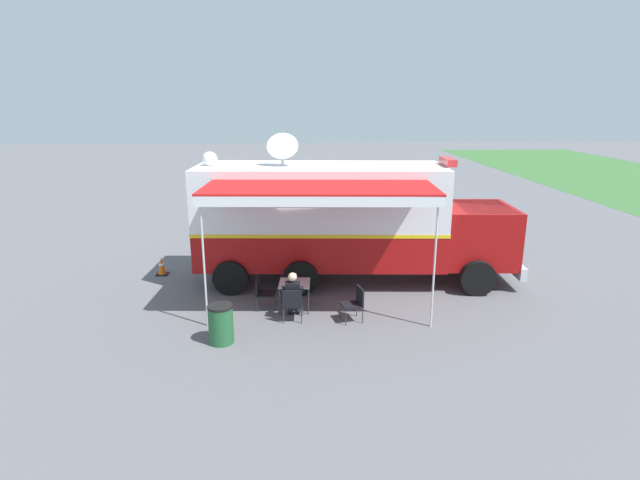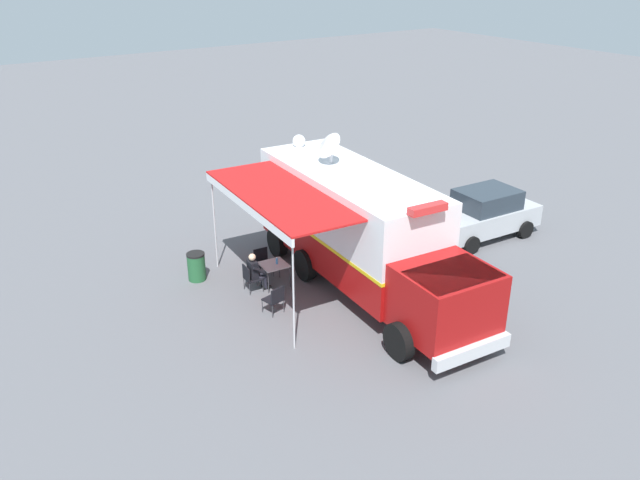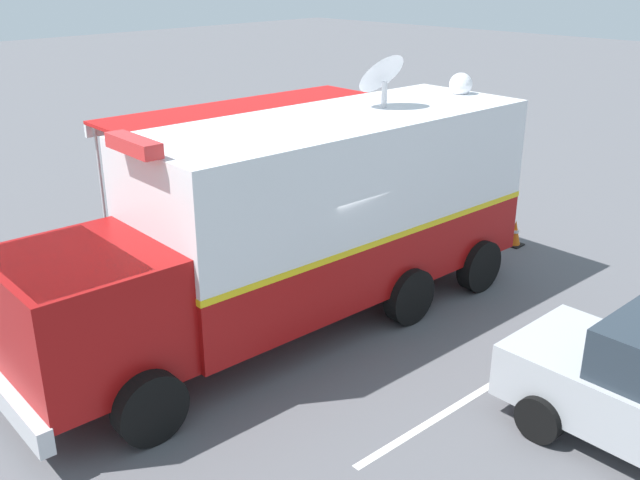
% 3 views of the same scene
% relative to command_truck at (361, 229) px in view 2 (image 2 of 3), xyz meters
% --- Properties ---
extents(ground_plane, '(100.00, 100.00, 0.00)m').
position_rel_command_truck_xyz_m(ground_plane, '(-0.08, -0.74, -1.94)').
color(ground_plane, '#5B5B60').
extents(lot_stripe, '(0.45, 4.80, 0.01)m').
position_rel_command_truck_xyz_m(lot_stripe, '(-3.47, -0.05, -1.94)').
color(lot_stripe, silver).
rests_on(lot_stripe, ground).
extents(command_truck, '(5.24, 9.63, 4.53)m').
position_rel_command_truck_xyz_m(command_truck, '(0.00, 0.00, 0.00)').
color(command_truck, '#9E0F0F').
rests_on(command_truck, ground).
extents(folding_table, '(0.85, 0.85, 0.73)m').
position_rel_command_truck_xyz_m(folding_table, '(2.15, -1.55, -1.27)').
color(folding_table, silver).
rests_on(folding_table, ground).
extents(water_bottle, '(0.07, 0.07, 0.22)m').
position_rel_command_truck_xyz_m(water_bottle, '(2.05, -1.52, -1.11)').
color(water_bottle, '#4C99D8').
rests_on(water_bottle, folding_table).
extents(folding_chair_at_table, '(0.51, 0.51, 0.87)m').
position_rel_command_truck_xyz_m(folding_chair_at_table, '(2.95, -1.61, -1.43)').
color(folding_chair_at_table, black).
rests_on(folding_chair_at_table, ground).
extents(folding_chair_beside_table, '(0.51, 0.51, 0.87)m').
position_rel_command_truck_xyz_m(folding_chair_beside_table, '(2.09, -2.40, -1.43)').
color(folding_chair_beside_table, black).
rests_on(folding_chair_beside_table, ground).
extents(folding_chair_spare_by_truck, '(0.57, 0.57, 0.87)m').
position_rel_command_truck_xyz_m(folding_chair_spare_by_truck, '(2.98, -0.05, -1.43)').
color(folding_chair_spare_by_truck, black).
rests_on(folding_chair_spare_by_truck, ground).
extents(seated_responder, '(0.68, 0.58, 1.25)m').
position_rel_command_truck_xyz_m(seated_responder, '(2.76, -1.60, -1.29)').
color(seated_responder, black).
rests_on(seated_responder, ground).
extents(trash_bin, '(0.57, 0.57, 0.91)m').
position_rel_command_truck_xyz_m(trash_bin, '(3.99, -3.24, -1.49)').
color(trash_bin, '#235B33').
rests_on(trash_bin, ground).
extents(traffic_cone, '(0.36, 0.36, 0.58)m').
position_rel_command_truck_xyz_m(traffic_cone, '(-0.82, -5.71, -1.66)').
color(traffic_cone, black).
rests_on(traffic_cone, ground).
extents(car_behind_truck, '(4.28, 2.18, 1.76)m').
position_rel_command_truck_xyz_m(car_behind_truck, '(-6.01, -0.62, -1.06)').
color(car_behind_truck, '#B2B5BA').
rests_on(car_behind_truck, ground).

